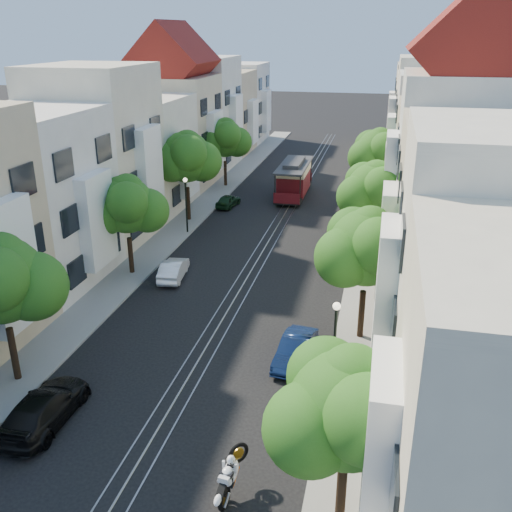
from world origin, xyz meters
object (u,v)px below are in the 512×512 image
Objects in this scene: tree_e_d at (379,154)px; sportbike_rider at (230,475)px; tree_e_c at (375,192)px; tree_w_a at (2,282)px; parked_car_w_far at (228,201)px; tree_w_b at (127,207)px; lamp_west at (186,197)px; tree_e_b at (368,250)px; parked_car_e_far at (351,221)px; cable_car at (294,177)px; parked_car_w_near at (44,408)px; tree_w_c at (187,158)px; parked_car_e_mid at (295,350)px; parked_car_w_mid at (173,269)px; tree_e_a at (349,412)px; lamp_east at (335,334)px; tree_w_d at (225,139)px.

tree_e_d is 33.83m from sportbike_rider.
tree_e_c is at bearing -90.00° from tree_e_d.
tree_w_a is 27.79m from parked_car_w_far.
lamp_west is (0.84, 8.02, -1.55)m from tree_w_b.
tree_e_d is at bearing 90.00° from tree_e_b.
lamp_west is 2.10× the size of sportbike_rider.
parked_car_e_far is 1.32× the size of parked_car_w_far.
lamp_west reaches higher than cable_car.
lamp_west is at bearing -146.50° from tree_e_d.
tree_e_b reaches higher than parked_car_w_near.
tree_w_c reaches higher than parked_car_e_mid.
tree_w_c reaches higher than cable_car.
tree_e_c is 15.60m from tree_w_b.
parked_car_e_mid is (11.54, -7.84, -3.78)m from tree_w_b.
parked_car_w_mid is at bearing -124.37° from tree_e_d.
parked_car_e_far is (11.90, 4.01, -2.26)m from lamp_west.
tree_e_a is 1.74× the size of parked_car_w_mid.
tree_e_c is 15.25m from tree_w_c.
lamp_east reaches higher than parked_car_e_mid.
lamp_east is (-0.96, 7.02, -1.55)m from tree_e_a.
sportbike_rider is at bearing -89.17° from parked_car_e_mid.
parked_car_w_near is at bearing -85.14° from lamp_west.
cable_car is (7.01, 19.90, -2.60)m from tree_w_b.
lamp_east reaches higher than cable_car.
lamp_west is 26.42m from sportbike_rider.
parked_car_e_mid is at bearing -68.86° from tree_w_d.
parked_car_e_mid is 1.18× the size of parked_car_w_far.
tree_e_d is 25.36m from parked_car_e_mid.
tree_w_c is 11.79m from cable_car.
tree_e_a is 0.96× the size of tree_e_c.
tree_w_c is at bearing 177.07° from parked_car_e_far.
cable_car is 34.48m from parked_car_w_near.
tree_e_b is at bearing -90.00° from tree_e_c.
parked_car_w_far is (2.01, 27.40, -4.19)m from tree_w_a.
tree_w_d is (0.00, 22.00, 0.20)m from tree_w_b.
parked_car_w_mid is 15.47m from parked_car_w_far.
parked_car_w_far is at bearing -94.33° from parked_car_w_mid.
tree_w_b reaches higher than lamp_east.
tree_e_d is at bearing 63.92° from parked_car_e_far.
cable_car is at bearing 102.15° from lamp_east.
tree_e_d is at bearing 92.25° from sportbike_rider.
lamp_west is 0.98× the size of parked_car_e_far.
tree_e_d reaches higher than parked_car_w_far.
tree_w_a reaches higher than cable_car.
parked_car_e_far is at bearing 62.08° from tree_w_a.
tree_w_a reaches higher than parked_car_w_far.
tree_e_b is 1.03× the size of tree_e_c.
lamp_east reaches higher than parked_car_w_mid.
tree_e_b is 0.94× the size of tree_w_c.
cable_car is (-6.43, 29.87, -1.04)m from lamp_east.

